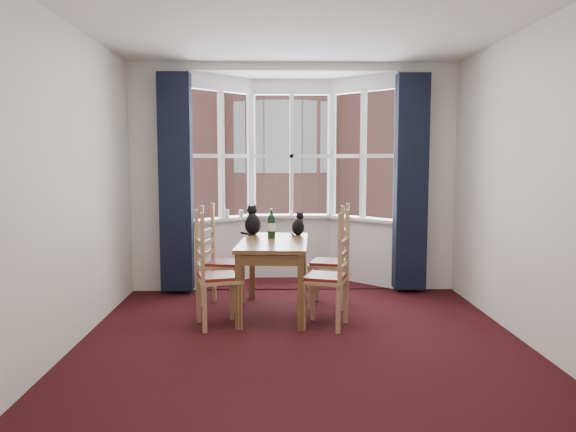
{
  "coord_description": "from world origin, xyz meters",
  "views": [
    {
      "loc": [
        -0.25,
        -4.7,
        1.64
      ],
      "look_at": [
        -0.1,
        1.05,
        1.05
      ],
      "focal_mm": 35.0,
      "sensor_mm": 36.0,
      "label": 1
    }
  ],
  "objects_px": {
    "cat_left": "(253,223)",
    "cat_right": "(298,226)",
    "chair_left_near": "(209,279)",
    "candle_short": "(241,214)",
    "candle_tall": "(227,214)",
    "chair_right_near": "(334,280)",
    "chair_right_far": "(337,264)",
    "dining_table": "(274,251)",
    "wine_bottle": "(271,225)",
    "chair_left_far": "(216,264)"
  },
  "relations": [
    {
      "from": "chair_left_near",
      "to": "candle_short",
      "type": "height_order",
      "value": "candle_short"
    },
    {
      "from": "cat_left",
      "to": "candle_short",
      "type": "xyz_separation_m",
      "value": [
        -0.19,
        0.95,
        0.01
      ]
    },
    {
      "from": "chair_left_near",
      "to": "candle_tall",
      "type": "height_order",
      "value": "candle_tall"
    },
    {
      "from": "chair_left_near",
      "to": "cat_left",
      "type": "relative_size",
      "value": 2.6
    },
    {
      "from": "chair_left_near",
      "to": "dining_table",
      "type": "bearing_deg",
      "value": 37.58
    },
    {
      "from": "dining_table",
      "to": "chair_right_near",
      "type": "bearing_deg",
      "value": -42.38
    },
    {
      "from": "wine_bottle",
      "to": "cat_right",
      "type": "bearing_deg",
      "value": 40.72
    },
    {
      "from": "chair_right_far",
      "to": "chair_right_near",
      "type": "bearing_deg",
      "value": -98.12
    },
    {
      "from": "chair_right_near",
      "to": "cat_right",
      "type": "relative_size",
      "value": 3.39
    },
    {
      "from": "chair_left_near",
      "to": "wine_bottle",
      "type": "height_order",
      "value": "wine_bottle"
    },
    {
      "from": "chair_left_near",
      "to": "cat_right",
      "type": "bearing_deg",
      "value": 46.27
    },
    {
      "from": "chair_right_far",
      "to": "wine_bottle",
      "type": "relative_size",
      "value": 2.83
    },
    {
      "from": "cat_left",
      "to": "candle_tall",
      "type": "bearing_deg",
      "value": 111.96
    },
    {
      "from": "cat_left",
      "to": "candle_short",
      "type": "distance_m",
      "value": 0.97
    },
    {
      "from": "chair_right_near",
      "to": "chair_right_far",
      "type": "xyz_separation_m",
      "value": [
        0.11,
        0.78,
        0.0
      ]
    },
    {
      "from": "cat_right",
      "to": "candle_short",
      "type": "distance_m",
      "value": 1.23
    },
    {
      "from": "chair_left_near",
      "to": "chair_right_near",
      "type": "relative_size",
      "value": 1.0
    },
    {
      "from": "dining_table",
      "to": "chair_left_far",
      "type": "relative_size",
      "value": 1.47
    },
    {
      "from": "cat_right",
      "to": "candle_short",
      "type": "height_order",
      "value": "cat_right"
    },
    {
      "from": "chair_left_near",
      "to": "chair_left_far",
      "type": "distance_m",
      "value": 0.78
    },
    {
      "from": "chair_left_far",
      "to": "chair_right_far",
      "type": "distance_m",
      "value": 1.34
    },
    {
      "from": "cat_right",
      "to": "candle_short",
      "type": "xyz_separation_m",
      "value": [
        -0.71,
        1.01,
        0.04
      ]
    },
    {
      "from": "dining_table",
      "to": "candle_tall",
      "type": "distance_m",
      "value": 1.59
    },
    {
      "from": "dining_table",
      "to": "chair_right_far",
      "type": "distance_m",
      "value": 0.77
    },
    {
      "from": "cat_right",
      "to": "candle_tall",
      "type": "xyz_separation_m",
      "value": [
        -0.89,
        0.98,
        0.04
      ]
    },
    {
      "from": "chair_right_far",
      "to": "dining_table",
      "type": "bearing_deg",
      "value": -160.26
    },
    {
      "from": "chair_right_near",
      "to": "chair_right_far",
      "type": "bearing_deg",
      "value": 81.88
    },
    {
      "from": "dining_table",
      "to": "cat_right",
      "type": "xyz_separation_m",
      "value": [
        0.28,
        0.47,
        0.21
      ]
    },
    {
      "from": "chair_right_near",
      "to": "cat_right",
      "type": "bearing_deg",
      "value": 107.07
    },
    {
      "from": "chair_right_far",
      "to": "candle_short",
      "type": "height_order",
      "value": "candle_short"
    },
    {
      "from": "chair_right_near",
      "to": "chair_right_far",
      "type": "distance_m",
      "value": 0.79
    },
    {
      "from": "chair_left_near",
      "to": "cat_left",
      "type": "xyz_separation_m",
      "value": [
        0.39,
        1.01,
        0.44
      ]
    },
    {
      "from": "dining_table",
      "to": "cat_right",
      "type": "height_order",
      "value": "cat_right"
    },
    {
      "from": "dining_table",
      "to": "chair_left_far",
      "type": "distance_m",
      "value": 0.73
    },
    {
      "from": "cat_left",
      "to": "cat_right",
      "type": "distance_m",
      "value": 0.52
    },
    {
      "from": "chair_left_near",
      "to": "cat_right",
      "type": "relative_size",
      "value": 3.39
    },
    {
      "from": "cat_right",
      "to": "candle_short",
      "type": "bearing_deg",
      "value": 125.0
    },
    {
      "from": "chair_right_near",
      "to": "wine_bottle",
      "type": "xyz_separation_m",
      "value": [
        -0.61,
        0.74,
        0.45
      ]
    },
    {
      "from": "candle_short",
      "to": "wine_bottle",
      "type": "bearing_deg",
      "value": -72.46
    },
    {
      "from": "chair_left_far",
      "to": "chair_right_far",
      "type": "relative_size",
      "value": 1.0
    },
    {
      "from": "cat_right",
      "to": "chair_left_near",
      "type": "bearing_deg",
      "value": -133.73
    },
    {
      "from": "chair_right_near",
      "to": "chair_right_far",
      "type": "relative_size",
      "value": 1.0
    },
    {
      "from": "wine_bottle",
      "to": "candle_tall",
      "type": "distance_m",
      "value": 1.37
    },
    {
      "from": "candle_tall",
      "to": "candle_short",
      "type": "relative_size",
      "value": 1.06
    },
    {
      "from": "chair_left_near",
      "to": "chair_right_near",
      "type": "height_order",
      "value": "same"
    },
    {
      "from": "chair_right_near",
      "to": "candle_tall",
      "type": "height_order",
      "value": "candle_tall"
    },
    {
      "from": "chair_right_far",
      "to": "cat_left",
      "type": "xyz_separation_m",
      "value": [
        -0.94,
        0.27,
        0.44
      ]
    },
    {
      "from": "cat_right",
      "to": "wine_bottle",
      "type": "height_order",
      "value": "wine_bottle"
    },
    {
      "from": "chair_left_far",
      "to": "cat_left",
      "type": "bearing_deg",
      "value": 29.92
    },
    {
      "from": "chair_left_far",
      "to": "chair_right_near",
      "type": "distance_m",
      "value": 1.48
    }
  ]
}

